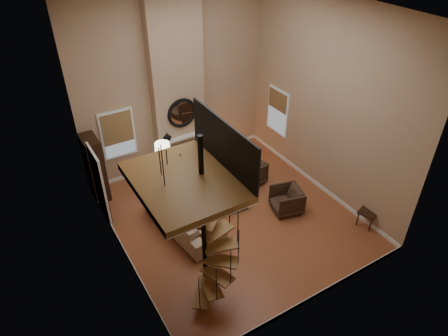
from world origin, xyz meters
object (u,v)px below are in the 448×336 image
armchair_far (289,200)px  floor_lamp (163,153)px  side_chair (371,208)px  hutch (95,168)px  sofa (183,217)px  accent_lamp (227,149)px  armchair_near (251,172)px  coffee_table (225,202)px

armchair_far → floor_lamp: floor_lamp is taller
floor_lamp → side_chair: 5.81m
hutch → sofa: (1.47, -2.59, -0.55)m
hutch → accent_lamp: bearing=-1.7°
floor_lamp → side_chair: size_ratio=1.78×
floor_lamp → side_chair: (4.11, -4.01, -0.89)m
side_chair → armchair_near: bearing=117.1°
side_chair → hutch: bearing=139.7°
side_chair → coffee_table: bearing=140.9°
hutch → sofa: size_ratio=0.80×
sofa → armchair_far: (2.87, -0.81, -0.04)m
coffee_table → sofa: bearing=-176.3°
armchair_near → armchair_far: 1.66m
armchair_far → side_chair: 2.15m
floor_lamp → accent_lamp: floor_lamp is taller
armchair_far → side_chair: bearing=58.4°
armchair_far → coffee_table: (-1.52, 0.90, -0.07)m
sofa → accent_lamp: 3.77m
armchair_near → armchair_far: (0.15, -1.65, 0.00)m
armchair_near → side_chair: bearing=17.0°
sofa → armchair_far: sofa is taller
sofa → hutch: bearing=21.9°
hutch → coffee_table: 3.82m
armchair_far → side_chair: size_ratio=0.82×
armchair_near → coffee_table: armchair_near is taller
accent_lamp → armchair_near: bearing=-94.7°
hutch → sofa: bearing=-60.4°
hutch → floor_lamp: hutch is taller
armchair_near → coffee_table: size_ratio=0.62×
hutch → floor_lamp: size_ratio=1.14×
hutch → armchair_far: bearing=-38.1°
hutch → armchair_near: size_ratio=2.36×
coffee_table → floor_lamp: size_ratio=0.78×
hutch → accent_lamp: 4.38m
hutch → armchair_near: hutch is taller
side_chair → accent_lamp: bearing=107.4°
armchair_near → accent_lamp: 1.63m
armchair_near → sofa: bearing=-83.0°
armchair_near → floor_lamp: floor_lamp is taller
armchair_far → accent_lamp: armchair_far is taller
armchair_far → hutch: bearing=-113.5°
sofa → side_chair: bearing=-126.2°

